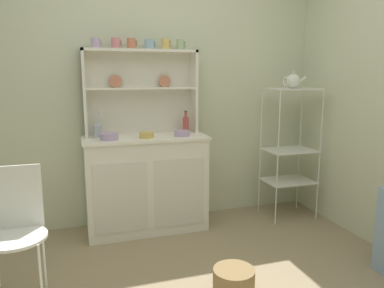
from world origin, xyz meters
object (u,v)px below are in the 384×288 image
object	(u,v)px
hutch_cabinet	(146,182)
bakers_rack	(290,140)
wire_chair	(15,223)
cup_lilac_0	(96,43)
hutch_shelf_unit	(141,86)
porcelain_teapot	(293,81)
utensil_jar	(98,130)
floor_basket	(234,281)
bowl_mixing_large	(109,136)
jam_bottle	(186,124)

from	to	relation	value
hutch_cabinet	bakers_rack	bearing A→B (deg)	-4.52
wire_chair	cup_lilac_0	xyz separation A→B (m)	(0.57, 0.99, 1.12)
hutch_shelf_unit	porcelain_teapot	world-z (taller)	hutch_shelf_unit
hutch_cabinet	wire_chair	size ratio (longest dim) A/B	1.26
wire_chair	utensil_jar	xyz separation A→B (m)	(0.55, 0.95, 0.39)
floor_basket	utensil_jar	bearing A→B (deg)	120.74
bowl_mixing_large	wire_chair	bearing A→B (deg)	-128.49
hutch_shelf_unit	bowl_mixing_large	bearing A→B (deg)	-142.71
hutch_cabinet	bowl_mixing_large	world-z (taller)	bowl_mixing_large
floor_basket	jam_bottle	world-z (taller)	jam_bottle
hutch_cabinet	hutch_shelf_unit	distance (m)	0.86
cup_lilac_0	jam_bottle	distance (m)	1.05
hutch_cabinet	cup_lilac_0	distance (m)	1.26
wire_chair	utensil_jar	size ratio (longest dim) A/B	3.34
bowl_mixing_large	floor_basket	bearing A→B (deg)	-58.97
utensil_jar	porcelain_teapot	xyz separation A→B (m)	(1.77, -0.19, 0.41)
jam_bottle	porcelain_teapot	xyz separation A→B (m)	(0.98, -0.20, 0.39)
hutch_shelf_unit	bakers_rack	distance (m)	1.50
floor_basket	cup_lilac_0	xyz separation A→B (m)	(-0.72, 1.28, 1.56)
hutch_shelf_unit	utensil_jar	xyz separation A→B (m)	(-0.40, -0.09, -0.37)
hutch_shelf_unit	porcelain_teapot	bearing A→B (deg)	-11.23
cup_lilac_0	porcelain_teapot	world-z (taller)	cup_lilac_0
wire_chair	porcelain_teapot	world-z (taller)	porcelain_teapot
bowl_mixing_large	porcelain_teapot	xyz separation A→B (m)	(1.69, -0.04, 0.44)
jam_bottle	utensil_jar	bearing A→B (deg)	-179.42
bakers_rack	utensil_jar	bearing A→B (deg)	173.97
hutch_shelf_unit	hutch_cabinet	bearing A→B (deg)	-90.00
hutch_cabinet	cup_lilac_0	world-z (taller)	cup_lilac_0
bowl_mixing_large	porcelain_teapot	bearing A→B (deg)	-1.22
wire_chair	jam_bottle	world-z (taller)	jam_bottle
bowl_mixing_large	hutch_cabinet	bearing A→B (deg)	13.20
porcelain_teapot	utensil_jar	bearing A→B (deg)	173.97
jam_bottle	porcelain_teapot	size ratio (longest dim) A/B	0.91
jam_bottle	utensil_jar	xyz separation A→B (m)	(-0.79, -0.01, -0.02)
hutch_shelf_unit	bakers_rack	size ratio (longest dim) A/B	0.80
porcelain_teapot	wire_chair	bearing A→B (deg)	-161.89
wire_chair	floor_basket	world-z (taller)	wire_chair
hutch_cabinet	porcelain_teapot	distance (m)	1.64
wire_chair	bowl_mixing_large	distance (m)	1.08
hutch_shelf_unit	porcelain_teapot	distance (m)	1.41
floor_basket	bowl_mixing_large	bearing A→B (deg)	121.03
jam_bottle	bakers_rack	bearing A→B (deg)	-11.23
bakers_rack	bowl_mixing_large	distance (m)	1.70
cup_lilac_0	utensil_jar	bearing A→B (deg)	-116.23
wire_chair	porcelain_teapot	bearing A→B (deg)	30.90
hutch_cabinet	utensil_jar	size ratio (longest dim) A/B	4.20
floor_basket	jam_bottle	xyz separation A→B (m)	(0.05, 1.25, 0.85)
hutch_cabinet	bowl_mixing_large	distance (m)	0.55
hutch_shelf_unit	floor_basket	distance (m)	1.82
jam_bottle	porcelain_teapot	bearing A→B (deg)	-11.25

